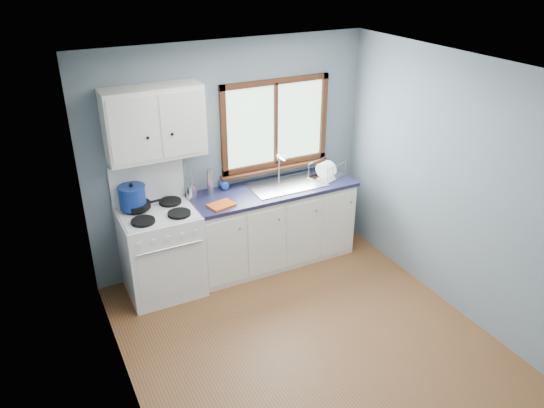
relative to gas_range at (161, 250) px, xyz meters
name	(u,v)px	position (x,y,z in m)	size (l,w,h in m)	color
floor	(311,345)	(0.95, -1.47, -0.50)	(3.20, 3.60, 0.02)	brown
ceiling	(322,73)	(0.95, -1.47, 2.02)	(3.20, 3.60, 0.02)	white
wall_back	(231,156)	(0.95, 0.34, 0.76)	(3.20, 0.02, 2.50)	slate
wall_front	(486,367)	(0.95, -3.28, 0.76)	(3.20, 0.02, 2.50)	slate
wall_left	(119,276)	(-0.66, -1.47, 0.76)	(0.02, 3.60, 2.50)	slate
wall_right	(462,190)	(2.56, -1.47, 0.76)	(0.02, 3.60, 2.50)	slate
gas_range	(161,250)	(0.00, 0.00, 0.00)	(0.76, 0.69, 1.36)	white
base_cabinets	(272,228)	(1.31, 0.02, -0.08)	(1.85, 0.60, 0.88)	white
countertop	(273,190)	(1.31, 0.02, 0.41)	(1.89, 0.64, 0.04)	black
sink	(287,190)	(1.49, 0.02, 0.37)	(0.84, 0.46, 0.44)	silver
window	(276,130)	(1.48, 0.30, 0.98)	(1.36, 0.10, 1.03)	#9EC6A8
upper_cabinets	(154,123)	(0.10, 0.15, 1.31)	(0.95, 0.35, 0.70)	white
skillet	(138,205)	(-0.16, 0.13, 0.49)	(0.41, 0.29, 0.05)	black
stockpot	(132,197)	(-0.20, 0.14, 0.59)	(0.36, 0.36, 0.27)	navy
utensil_crock	(191,191)	(0.43, 0.18, 0.50)	(0.12, 0.12, 0.37)	silver
thermos	(210,182)	(0.64, 0.19, 0.57)	(0.07, 0.07, 0.29)	silver
soap_bottle	(226,180)	(0.82, 0.19, 0.55)	(0.09, 0.09, 0.24)	#204AAD
dish_towel	(221,205)	(0.64, -0.14, 0.44)	(0.26, 0.19, 0.02)	#DD5410
dish_rack	(327,173)	(2.00, 0.01, 0.48)	(0.45, 0.40, 0.19)	silver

